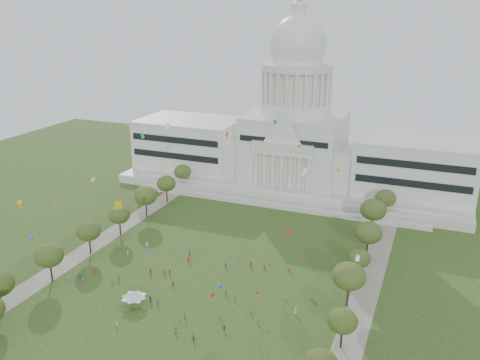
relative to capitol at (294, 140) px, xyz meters
The scene contains 30 objects.
ground 115.76m from the capitol, 90.00° to the right, with size 400.00×400.00×0.00m, color #324B1A.
capitol is the anchor object (origin of this frame).
path_left 98.93m from the capitol, 119.87° to the right, with size 8.00×160.00×0.04m, color gray.
path_right 98.93m from the capitol, 60.13° to the right, with size 8.00×160.00×0.04m, color gray.
row_tree_l_1 125.32m from the capitol, 110.71° to the right, with size 8.86×8.86×12.59m.
row_tree_r_1 125.12m from the capitol, 68.16° to the right, with size 7.58×7.58×10.78m.
row_tree_l_2 107.19m from the capitol, 115.07° to the right, with size 8.42×8.42×11.97m.
row_tree_r_2 106.56m from the capitol, 65.33° to the right, with size 9.55×9.55×13.58m.
row_tree_l_3 92.14m from the capitol, 118.96° to the right, with size 8.12×8.12×11.55m.
row_tree_r_3 91.98m from the capitol, 60.70° to the right, with size 7.01×7.01×9.98m.
row_tree_l_4 76.50m from the capitol, 125.78° to the right, with size 9.29×9.29×13.21m.
row_tree_r_4 78.81m from the capitol, 54.84° to the right, with size 9.19×9.19×13.06m.
row_tree_l_5 63.64m from the capitol, 136.72° to the right, with size 8.33×8.33×11.85m.
row_tree_r_5 62.67m from the capitol, 44.94° to the right, with size 9.82×9.82×13.96m.
row_tree_l_6 54.69m from the capitol, 152.45° to the right, with size 8.19×8.19×11.64m.
row_tree_r_6 54.32m from the capitol, 28.99° to the right, with size 8.42×8.42×11.97m.
event_tent 120.33m from the capitol, 96.26° to the right, with size 8.79×8.79×4.23m.
person_0 111.97m from the capitol, 73.32° to the right, with size 0.94×0.61×1.92m, color silver.
person_2 104.87m from the capitol, 74.92° to the right, with size 0.82×0.51×1.69m, color silver.
person_3 118.93m from the capitol, 83.48° to the right, with size 1.10×0.57×1.70m, color #4C4C51.
person_4 106.70m from the capitol, 84.57° to the right, with size 1.10×0.60×1.88m, color olive.
person_5 107.60m from the capitol, 94.01° to the right, with size 1.59×0.63×1.72m, color #4C4C51.
person_6 127.58m from the capitol, 87.83° to the right, with size 0.88×0.58×1.81m, color #4C4C51.
person_7 131.27m from the capitol, 95.05° to the right, with size 0.56×0.41×1.55m, color silver.
person_8 102.20m from the capitol, 96.88° to the right, with size 0.92×0.57×1.89m, color olive.
person_9 123.06m from the capitol, 82.28° to the right, with size 1.06×0.55×1.65m, color #26262B.
person_10 108.43m from the capitol, 82.79° to the right, with size 0.86×0.47×1.47m, color #33723F.
person_11 129.12m from the capitol, 85.20° to the right, with size 1.59×0.63×1.71m, color #33723F.
distant_crowd 101.70m from the capitol, 98.61° to the right, with size 64.75×38.08×1.94m.
kite_swarm 106.75m from the capitol, 89.57° to the right, with size 97.03×89.76×51.32m.
Camera 1 is at (62.87, -111.12, 81.11)m, focal length 38.00 mm.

